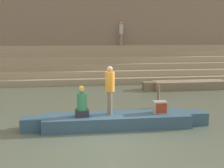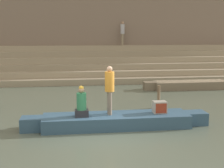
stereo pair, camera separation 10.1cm
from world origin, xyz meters
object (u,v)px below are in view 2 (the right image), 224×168
(person_standing, at_px, (110,87))
(person_on_steps, at_px, (123,31))
(tv_set, at_px, (160,107))
(rowboat_main, at_px, (116,120))
(person_rowing, at_px, (82,104))
(mooring_post, at_px, (159,97))
(moored_boat_shore, at_px, (191,85))

(person_standing, bearing_deg, person_on_steps, 76.42)
(person_standing, distance_m, tv_set, 1.98)
(rowboat_main, bearing_deg, person_rowing, -178.20)
(rowboat_main, height_order, mooring_post, mooring_post)
(person_standing, distance_m, person_on_steps, 12.91)
(tv_set, distance_m, person_on_steps, 12.87)
(person_rowing, relative_size, tv_set, 2.30)
(moored_boat_shore, height_order, mooring_post, mooring_post)
(mooring_post, distance_m, person_on_steps, 10.41)
(rowboat_main, bearing_deg, tv_set, -2.62)
(tv_set, bearing_deg, person_standing, -177.82)
(rowboat_main, relative_size, tv_set, 14.03)
(tv_set, relative_size, person_on_steps, 0.27)
(person_rowing, distance_m, mooring_post, 4.43)
(person_on_steps, bearing_deg, person_standing, 68.16)
(person_standing, height_order, moored_boat_shore, person_standing)
(rowboat_main, distance_m, person_standing, 1.24)
(person_rowing, distance_m, tv_set, 2.83)
(mooring_post, bearing_deg, person_standing, -135.11)
(person_rowing, height_order, tv_set, person_rowing)
(rowboat_main, xyz_separation_m, person_standing, (-0.23, 0.06, 1.21))
(person_standing, relative_size, tv_set, 3.65)
(rowboat_main, relative_size, person_rowing, 6.11)
(rowboat_main, height_order, moored_boat_shore, moored_boat_shore)
(person_rowing, distance_m, person_on_steps, 13.39)
(mooring_post, bearing_deg, person_on_steps, 89.96)
(tv_set, height_order, person_on_steps, person_on_steps)
(rowboat_main, bearing_deg, person_on_steps, 76.68)
(person_standing, xyz_separation_m, tv_set, (1.82, -0.05, -0.78))
(tv_set, bearing_deg, rowboat_main, -175.84)
(person_standing, xyz_separation_m, mooring_post, (2.52, 2.51, -0.95))
(person_on_steps, bearing_deg, moored_boat_shore, 109.02)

